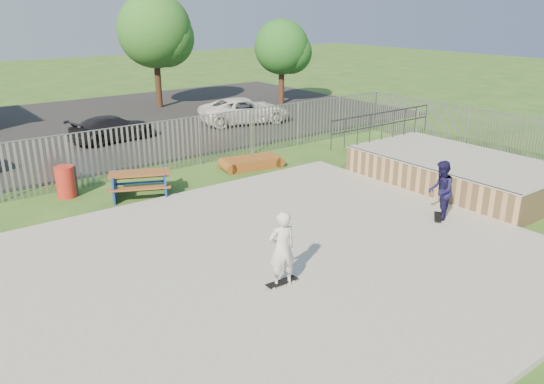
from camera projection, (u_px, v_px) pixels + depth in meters
ground at (256, 272)px, 12.99m from camera, size 120.00×120.00×0.00m
concrete_slab at (256, 269)px, 12.96m from camera, size 15.00×12.00×0.15m
quarter_pipe at (455, 171)px, 18.98m from camera, size 5.50×7.05×2.19m
fence at (197, 180)px, 16.67m from camera, size 26.04×16.02×2.00m
picnic_table at (140, 184)px, 18.07m from camera, size 2.50×2.33×0.85m
funbox at (251, 163)px, 21.25m from camera, size 2.26×1.40×0.42m
trash_bin_red at (66, 182)px, 17.94m from camera, size 0.65×0.65×1.08m
trash_bin_grey at (68, 181)px, 18.04m from camera, size 0.62×0.62×1.04m
parking_lot at (42, 132)px, 27.28m from camera, size 40.00×18.00×0.02m
car_dark at (113, 128)px, 25.32m from camera, size 4.36×2.26×1.21m
car_white at (245, 110)px, 29.14m from camera, size 5.38×3.42×1.38m
tree_mid at (155, 31)px, 32.35m from camera, size 4.53×4.53×6.99m
tree_right at (282, 47)px, 34.02m from camera, size 3.50×3.50×5.40m
skateboard_a at (438, 217)px, 15.84m from camera, size 0.76×0.64×0.08m
skateboard_b at (282, 283)px, 12.12m from camera, size 0.81×0.22×0.08m
skater_navy at (441, 191)px, 15.56m from camera, size 1.10×1.06×1.79m
skater_white at (282, 249)px, 11.84m from camera, size 0.72×0.55×1.79m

